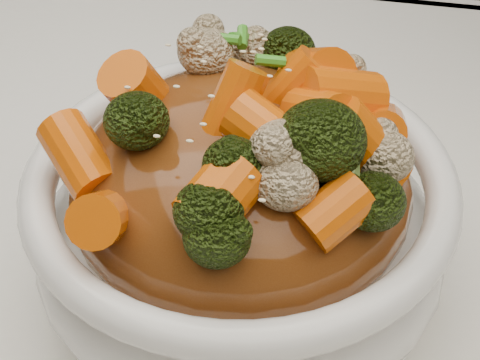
# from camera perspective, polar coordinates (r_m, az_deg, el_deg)

# --- Properties ---
(tablecloth) EXTENTS (1.20, 0.80, 0.04)m
(tablecloth) POSITION_cam_1_polar(r_m,az_deg,el_deg) (0.45, -1.89, -10.43)
(tablecloth) COLOR white
(tablecloth) RESTS_ON dining_table
(bowl) EXTENTS (0.26, 0.26, 0.09)m
(bowl) POSITION_cam_1_polar(r_m,az_deg,el_deg) (0.41, -0.00, -3.62)
(bowl) COLOR white
(bowl) RESTS_ON tablecloth
(sauce_base) EXTENTS (0.21, 0.21, 0.10)m
(sauce_base) POSITION_cam_1_polar(r_m,az_deg,el_deg) (0.39, -0.00, -0.35)
(sauce_base) COLOR #603010
(sauce_base) RESTS_ON bowl
(carrots) EXTENTS (0.21, 0.21, 0.05)m
(carrots) POSITION_cam_1_polar(r_m,az_deg,el_deg) (0.35, -0.00, 7.78)
(carrots) COLOR #D85907
(carrots) RESTS_ON sauce_base
(broccoli) EXTENTS (0.21, 0.21, 0.05)m
(broccoli) POSITION_cam_1_polar(r_m,az_deg,el_deg) (0.35, -0.00, 7.63)
(broccoli) COLOR black
(broccoli) RESTS_ON sauce_base
(cauliflower) EXTENTS (0.21, 0.21, 0.04)m
(cauliflower) POSITION_cam_1_polar(r_m,az_deg,el_deg) (0.35, -0.00, 7.35)
(cauliflower) COLOR #CCB58B
(cauliflower) RESTS_ON sauce_base
(scallions) EXTENTS (0.16, 0.16, 0.02)m
(scallions) POSITION_cam_1_polar(r_m,az_deg,el_deg) (0.35, -0.00, 7.92)
(scallions) COLOR #399422
(scallions) RESTS_ON sauce_base
(sesame_seeds) EXTENTS (0.19, 0.19, 0.01)m
(sesame_seeds) POSITION_cam_1_polar(r_m,az_deg,el_deg) (0.35, -0.00, 7.92)
(sesame_seeds) COLOR beige
(sesame_seeds) RESTS_ON sauce_base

